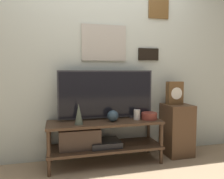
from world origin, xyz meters
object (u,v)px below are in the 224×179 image
(mantel_clock, at_px, (175,93))
(television, at_px, (106,94))
(vase_round_glass, at_px, (113,116))
(candle_jar, at_px, (137,115))
(vase_slim_bronze, at_px, (79,114))
(vase_wide_bowl, at_px, (149,116))

(mantel_clock, bearing_deg, television, 177.66)
(television, xyz_separation_m, vase_round_glass, (0.05, -0.14, -0.25))
(television, relative_size, candle_jar, 9.59)
(television, xyz_separation_m, vase_slim_bronze, (-0.36, -0.19, -0.20))
(vase_wide_bowl, relative_size, vase_slim_bronze, 0.82)
(vase_wide_bowl, bearing_deg, mantel_clock, 14.31)
(vase_round_glass, height_order, candle_jar, vase_round_glass)
(vase_round_glass, xyz_separation_m, vase_slim_bronze, (-0.41, -0.05, 0.05))
(vase_slim_bronze, bearing_deg, candle_jar, 6.33)
(vase_wide_bowl, height_order, mantel_clock, mantel_clock)
(vase_wide_bowl, xyz_separation_m, mantel_clock, (0.41, 0.10, 0.27))
(vase_wide_bowl, distance_m, vase_slim_bronze, 0.88)
(mantel_clock, bearing_deg, candle_jar, -172.25)
(vase_slim_bronze, height_order, mantel_clock, mantel_clock)
(vase_slim_bronze, distance_m, mantel_clock, 1.31)
(candle_jar, bearing_deg, mantel_clock, 7.75)
(vase_round_glass, bearing_deg, vase_slim_bronze, -172.42)
(television, distance_m, candle_jar, 0.45)
(mantel_clock, bearing_deg, vase_round_glass, -173.35)
(vase_wide_bowl, bearing_deg, candle_jar, 169.95)
(television, xyz_separation_m, vase_wide_bowl, (0.51, -0.14, -0.27))
(vase_round_glass, distance_m, candle_jar, 0.32)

